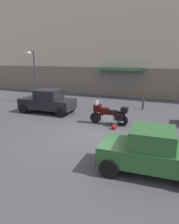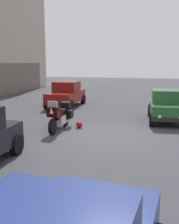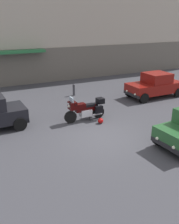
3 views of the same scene
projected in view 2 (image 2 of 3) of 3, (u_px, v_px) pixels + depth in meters
ground_plane at (109, 133)px, 11.05m from camera, size 80.00×80.00×0.00m
motorcycle at (60, 116)px, 11.60m from camera, size 2.26×0.77×1.36m
helmet at (79, 125)px, 11.98m from camera, size 0.28×0.28×0.28m
car_compact_side at (167, 106)px, 13.24m from camera, size 3.55×1.89×1.56m
car_wagon_end at (66, 94)px, 17.72m from camera, size 3.89×1.82×1.64m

